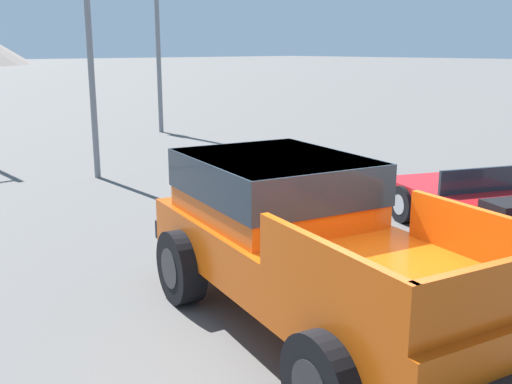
# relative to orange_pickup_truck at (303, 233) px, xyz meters

# --- Properties ---
(ground_plane) EXTENTS (320.00, 320.00, 0.00)m
(ground_plane) POSITION_rel_orange_pickup_truck_xyz_m (-0.04, -0.82, -1.02)
(ground_plane) COLOR #5B5956
(orange_pickup_truck) EXTENTS (3.04, 5.31, 1.77)m
(orange_pickup_truck) POSITION_rel_orange_pickup_truck_xyz_m (0.00, 0.00, 0.00)
(orange_pickup_truck) COLOR #CC4C0C
(orange_pickup_truck) RESTS_ON ground_plane
(red_convertible_car) EXTENTS (3.34, 4.53, 1.07)m
(red_convertible_car) POSITION_rel_orange_pickup_truck_xyz_m (4.42, -0.04, -0.60)
(red_convertible_car) COLOR red
(red_convertible_car) RESTS_ON ground_plane
(traffic_light_main) EXTENTS (0.38, 3.79, 6.17)m
(traffic_light_main) POSITION_rel_orange_pickup_truck_xyz_m (7.39, 15.48, 3.27)
(traffic_light_main) COLOR slate
(traffic_light_main) RESTS_ON ground_plane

